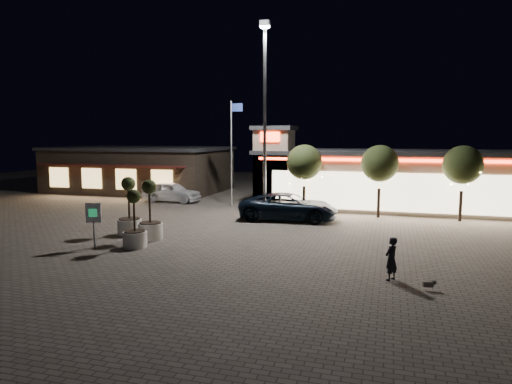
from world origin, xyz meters
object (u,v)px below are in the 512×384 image
(planter_left, at_px, (129,217))
(valet_sign, at_px, (93,217))
(pickup_truck, at_px, (289,207))
(planter_mid, at_px, (135,230))
(white_sedan, at_px, (171,192))
(pedestrian, at_px, (391,259))

(planter_left, relative_size, valet_sign, 1.46)
(pickup_truck, relative_size, planter_mid, 2.22)
(planter_mid, xyz_separation_m, valet_sign, (-1.80, -0.68, 0.66))
(white_sedan, bearing_deg, planter_left, -160.13)
(planter_mid, bearing_deg, pedestrian, -8.75)
(white_sedan, relative_size, pedestrian, 2.97)
(pickup_truck, distance_m, planter_mid, 10.74)
(pickup_truck, xyz_separation_m, pedestrian, (6.31, -11.00, -0.05))
(pedestrian, bearing_deg, planter_left, -73.49)
(white_sedan, xyz_separation_m, planter_left, (3.60, -12.06, 0.15))
(valet_sign, bearing_deg, pedestrian, -4.79)
(pickup_truck, height_order, planter_mid, planter_mid)
(white_sedan, height_order, valet_sign, valet_sign)
(planter_left, bearing_deg, valet_sign, -90.41)
(planter_mid, bearing_deg, planter_left, 126.64)
(pickup_truck, height_order, white_sedan, pickup_truck)
(pickup_truck, height_order, pedestrian, pickup_truck)
(pedestrian, distance_m, valet_sign, 13.77)
(pickup_truck, relative_size, white_sedan, 1.28)
(pedestrian, height_order, planter_left, planter_left)
(pedestrian, bearing_deg, planter_mid, -65.09)
(white_sedan, relative_size, planter_mid, 1.73)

